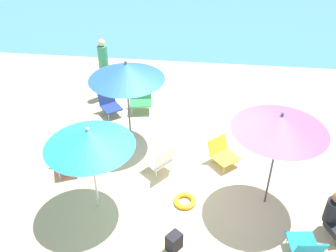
{
  "coord_description": "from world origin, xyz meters",
  "views": [
    {
      "loc": [
        0.32,
        -5.6,
        5.42
      ],
      "look_at": [
        -0.47,
        1.14,
        0.7
      ],
      "focal_mm": 40.76,
      "sensor_mm": 36.0,
      "label": 1
    }
  ],
  "objects": [
    {
      "name": "beach_chair_d",
      "position": [
        -0.52,
        0.4,
        0.37
      ],
      "size": [
        0.74,
        0.74,
        0.7
      ],
      "rotation": [
        0.0,
        0.0,
        2.45
      ],
      "color": "white",
      "rests_on": "ground_plane"
    },
    {
      "name": "beach_chair_c",
      "position": [
        -2.53,
        0.3,
        0.32
      ],
      "size": [
        0.65,
        0.71,
        0.64
      ],
      "rotation": [
        0.0,
        0.0,
        -1.17
      ],
      "color": "red",
      "rests_on": "ground_plane"
    },
    {
      "name": "person_a",
      "position": [
        -2.46,
        3.41,
        0.86
      ],
      "size": [
        0.26,
        0.26,
        1.68
      ],
      "rotation": [
        0.0,
        0.0,
        1.33
      ],
      "color": "#389970",
      "rests_on": "ground_plane"
    },
    {
      "name": "beach_chair_a",
      "position": [
        0.73,
        0.9,
        0.27
      ],
      "size": [
        0.75,
        0.75,
        0.55
      ],
      "rotation": [
        0.0,
        0.0,
        -0.85
      ],
      "color": "gold",
      "rests_on": "ground_plane"
    },
    {
      "name": "ground_plane",
      "position": [
        0.0,
        0.0,
        0.0
      ],
      "size": [
        40.0,
        40.0,
        0.0
      ],
      "primitive_type": "plane",
      "color": "#D3BC8C"
    },
    {
      "name": "umbrella_teal",
      "position": [
        -1.59,
        -0.68,
        1.62
      ],
      "size": [
        1.56,
        1.56,
        1.85
      ],
      "color": "silver",
      "rests_on": "ground_plane"
    },
    {
      "name": "beach_chair_f",
      "position": [
        2.07,
        -1.43,
        0.32
      ],
      "size": [
        0.53,
        0.64,
        0.62
      ],
      "rotation": [
        0.0,
        0.0,
        1.7
      ],
      "color": "teal",
      "rests_on": "ground_plane"
    },
    {
      "name": "umbrella_purple",
      "position": [
        1.57,
        -0.19,
        1.84
      ],
      "size": [
        1.64,
        1.64,
        2.05
      ],
      "color": "#4C4C51",
      "rests_on": "ground_plane"
    },
    {
      "name": "swim_ring",
      "position": [
        0.03,
        -0.4,
        0.05
      ],
      "size": [
        0.43,
        0.43,
        0.09
      ],
      "primitive_type": "torus",
      "color": "yellow",
      "rests_on": "ground_plane"
    },
    {
      "name": "beach_chair_e",
      "position": [
        -1.39,
        2.83,
        0.33
      ],
      "size": [
        0.63,
        0.59,
        0.6
      ],
      "rotation": [
        0.0,
        0.0,
        -1.41
      ],
      "color": "#33934C",
      "rests_on": "ground_plane"
    },
    {
      "name": "beach_chair_b",
      "position": [
        -2.17,
        2.57,
        0.31
      ],
      "size": [
        0.72,
        0.75,
        0.62
      ],
      "rotation": [
        0.0,
        0.0,
        -0.9
      ],
      "color": "navy",
      "rests_on": "ground_plane"
    },
    {
      "name": "beach_bag",
      "position": [
        -0.06,
        -1.47,
        0.17
      ],
      "size": [
        0.31,
        0.32,
        0.34
      ],
      "primitive_type": "cube",
      "rotation": [
        0.0,
        0.0,
        0.91
      ],
      "color": "black",
      "rests_on": "ground_plane"
    },
    {
      "name": "person_b",
      "position": [
        2.64,
        -0.82,
        0.46
      ],
      "size": [
        0.42,
        0.54,
        0.91
      ],
      "rotation": [
        0.0,
        0.0,
        5.1
      ],
      "color": "black",
      "rests_on": "ground_plane"
    },
    {
      "name": "umbrella_blue",
      "position": [
        -1.39,
        1.48,
        1.79
      ],
      "size": [
        1.64,
        1.64,
        2.04
      ],
      "color": "#4C4C51",
      "rests_on": "ground_plane"
    }
  ]
}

